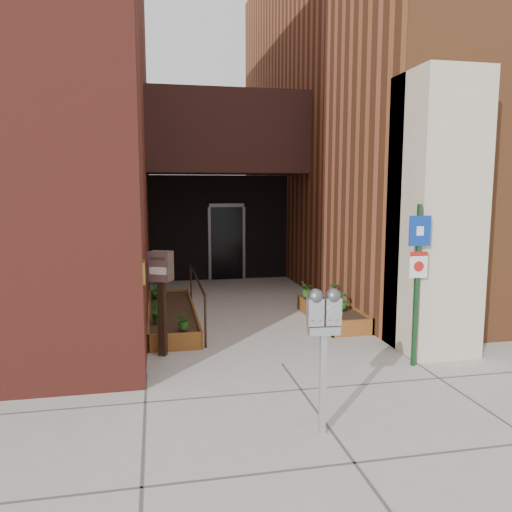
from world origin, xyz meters
TOP-DOWN VIEW (x-y plane):
  - ground at (0.00, 0.00)m, footprint 80.00×80.00m
  - architecture at (-0.18, 6.89)m, footprint 20.00×14.60m
  - planter_left at (-1.55, 2.70)m, footprint 0.90×3.60m
  - planter_right at (1.60, 2.20)m, footprint 0.80×2.20m
  - handrail at (-1.05, 2.65)m, footprint 0.04×3.34m
  - parking_meter at (-0.11, -2.17)m, footprint 0.36×0.18m
  - sign_post at (1.90, -0.47)m, footprint 0.33×0.08m
  - payment_dropbox at (-1.75, 0.75)m, footprint 0.40×0.36m
  - shrub_left_a at (-1.40, 1.14)m, footprint 0.41×0.41m
  - shrub_left_b at (-1.85, 1.72)m, footprint 0.26×0.26m
  - shrub_left_c at (-1.85, 3.71)m, footprint 0.25×0.25m
  - shrub_left_d at (-1.77, 3.40)m, footprint 0.27×0.27m
  - shrub_right_a at (1.70, 1.89)m, footprint 0.28×0.28m
  - shrub_right_b at (1.85, 2.76)m, footprint 0.27×0.27m
  - shrub_right_c at (1.35, 3.10)m, footprint 0.39×0.39m

SIDE VIEW (x-z plane):
  - ground at x=0.00m, z-range 0.00..0.00m
  - planter_left at x=-1.55m, z-range -0.02..0.28m
  - planter_right at x=1.60m, z-range -0.02..0.28m
  - shrub_left_a at x=-1.40m, z-range 0.30..0.63m
  - shrub_right_c at x=1.35m, z-range 0.30..0.64m
  - shrub_right_a at x=1.70m, z-range 0.30..0.66m
  - shrub_left_c at x=-1.85m, z-range 0.30..0.66m
  - shrub_right_b at x=1.85m, z-range 0.30..0.67m
  - shrub_left_b at x=-1.85m, z-range 0.30..0.68m
  - shrub_left_d at x=-1.77m, z-range 0.30..0.70m
  - handrail at x=-1.05m, z-range 0.30..1.20m
  - payment_dropbox at x=-1.75m, z-range 0.37..2.03m
  - parking_meter at x=-0.11m, z-range 0.44..2.03m
  - sign_post at x=1.90m, z-range 0.28..2.68m
  - architecture at x=-0.18m, z-range -0.02..9.98m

